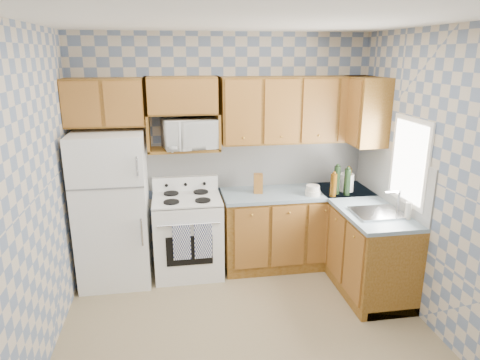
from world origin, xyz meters
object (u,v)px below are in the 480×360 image
object	(u,v)px
microwave	(190,133)
electric_kettle	(347,182)
refrigerator	(113,209)
stove_body	(188,236)

from	to	relation	value
microwave	electric_kettle	distance (m)	1.89
refrigerator	electric_kettle	size ratio (longest dim) A/B	8.21
stove_body	electric_kettle	xyz separation A→B (m)	(1.86, -0.07, 0.57)
microwave	electric_kettle	xyz separation A→B (m)	(1.79, -0.21, -0.59)
refrigerator	electric_kettle	world-z (taller)	refrigerator
refrigerator	microwave	xyz separation A→B (m)	(0.87, 0.17, 0.77)
refrigerator	stove_body	bearing A→B (deg)	1.78
refrigerator	microwave	bearing A→B (deg)	11.05
stove_body	electric_kettle	bearing A→B (deg)	-2.02
refrigerator	microwave	size ratio (longest dim) A/B	2.84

